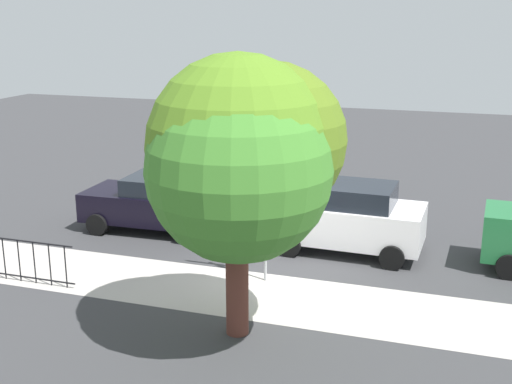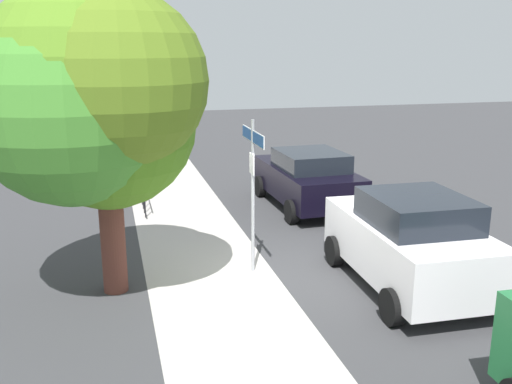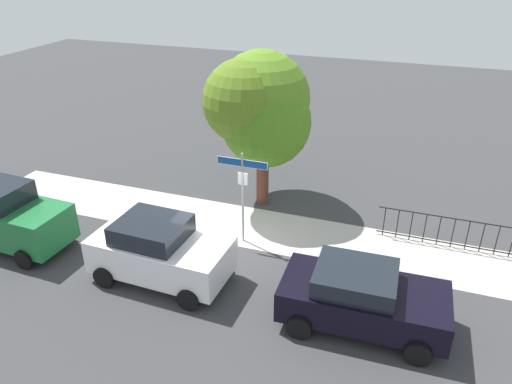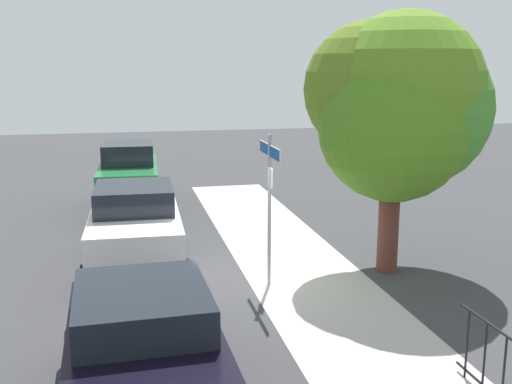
{
  "view_description": "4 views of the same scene",
  "coord_description": "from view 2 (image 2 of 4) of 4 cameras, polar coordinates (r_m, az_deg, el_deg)",
  "views": [
    {
      "loc": [
        -3.89,
        14.68,
        6.34
      ],
      "look_at": [
        0.83,
        0.29,
        2.19
      ],
      "focal_mm": 46.18,
      "sensor_mm": 36.0,
      "label": 1
    },
    {
      "loc": [
        -10.08,
        3.13,
        4.57
      ],
      "look_at": [
        -0.41,
        0.59,
        1.95
      ],
      "focal_mm": 39.65,
      "sensor_mm": 36.0,
      "label": 2
    },
    {
      "loc": [
        5.52,
        -12.42,
        8.89
      ],
      "look_at": [
        0.82,
        0.92,
        1.61
      ],
      "focal_mm": 34.15,
      "sensor_mm": 36.0,
      "label": 3
    },
    {
      "loc": [
        12.11,
        -2.47,
        4.5
      ],
      "look_at": [
        -0.13,
        0.27,
        1.85
      ],
      "focal_mm": 42.05,
      "sensor_mm": 36.0,
      "label": 4
    }
  ],
  "objects": [
    {
      "name": "ground_plane",
      "position": [
        11.5,
        2.34,
        -8.76
      ],
      "size": [
        60.0,
        60.0,
        0.0
      ],
      "primitive_type": "plane",
      "color": "#38383A"
    },
    {
      "name": "sidewalk_strip",
      "position": [
        13.04,
        -5.76,
        -5.91
      ],
      "size": [
        24.0,
        2.6,
        0.0
      ],
      "primitive_type": "cube",
      "color": "#B3ABA5",
      "rests_on": "ground_plane"
    },
    {
      "name": "street_sign",
      "position": [
        11.22,
        -0.33,
        2.64
      ],
      "size": [
        1.65,
        0.07,
        3.15
      ],
      "color": "#9EA0A5",
      "rests_on": "ground_plane"
    },
    {
      "name": "shade_tree",
      "position": [
        10.21,
        -16.14,
        9.07
      ],
      "size": [
        3.79,
        4.04,
        5.68
      ],
      "color": "brown",
      "rests_on": "ground_plane"
    },
    {
      "name": "car_white",
      "position": [
        11.17,
        15.25,
        -4.78
      ],
      "size": [
        4.06,
        2.25,
        1.89
      ],
      "rotation": [
        0.0,
        0.0,
        -0.03
      ],
      "color": "white",
      "rests_on": "ground_plane"
    },
    {
      "name": "car_black",
      "position": [
        16.28,
        5.21,
        1.42
      ],
      "size": [
        4.24,
        2.26,
        1.66
      ],
      "rotation": [
        0.0,
        0.0,
        0.03
      ],
      "color": "black",
      "rests_on": "ground_plane"
    },
    {
      "name": "iron_fence",
      "position": [
        17.64,
        -11.65,
        1.22
      ],
      "size": [
        4.79,
        0.04,
        1.07
      ],
      "color": "black",
      "rests_on": "ground_plane"
    },
    {
      "name": "utility_shed",
      "position": [
        21.8,
        -16.41,
        5.54
      ],
      "size": [
        2.66,
        2.53,
        2.6
      ],
      "color": "tan",
      "rests_on": "ground_plane"
    }
  ]
}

